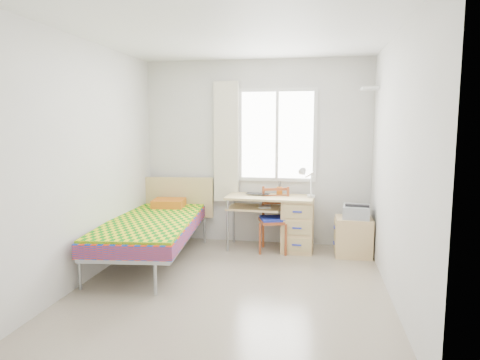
# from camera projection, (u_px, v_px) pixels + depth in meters

# --- Properties ---
(floor) EXTENTS (3.50, 3.50, 0.00)m
(floor) POSITION_uv_depth(u_px,v_px,m) (233.00, 285.00, 4.55)
(floor) COLOR #BCAD93
(floor) RESTS_ON ground
(ceiling) EXTENTS (3.50, 3.50, 0.00)m
(ceiling) POSITION_uv_depth(u_px,v_px,m) (232.00, 33.00, 4.21)
(ceiling) COLOR white
(ceiling) RESTS_ON wall_back
(wall_back) EXTENTS (3.20, 0.00, 3.20)m
(wall_back) POSITION_uv_depth(u_px,v_px,m) (256.00, 153.00, 6.09)
(wall_back) COLOR silver
(wall_back) RESTS_ON ground
(wall_left) EXTENTS (0.00, 3.50, 3.50)m
(wall_left) POSITION_uv_depth(u_px,v_px,m) (89.00, 162.00, 4.66)
(wall_left) COLOR silver
(wall_left) RESTS_ON ground
(wall_right) EXTENTS (0.00, 3.50, 3.50)m
(wall_right) POSITION_uv_depth(u_px,v_px,m) (396.00, 167.00, 4.11)
(wall_right) COLOR silver
(wall_right) RESTS_ON ground
(window) EXTENTS (1.10, 0.04, 1.30)m
(window) POSITION_uv_depth(u_px,v_px,m) (277.00, 135.00, 5.99)
(window) COLOR white
(window) RESTS_ON wall_back
(curtain) EXTENTS (0.35, 0.05, 1.70)m
(curtain) POSITION_uv_depth(u_px,v_px,m) (226.00, 142.00, 6.08)
(curtain) COLOR beige
(curtain) RESTS_ON wall_back
(floating_shelf) EXTENTS (0.20, 0.32, 0.03)m
(floating_shelf) POSITION_uv_depth(u_px,v_px,m) (370.00, 89.00, 5.38)
(floating_shelf) COLOR white
(floating_shelf) RESTS_ON wall_right
(bed) EXTENTS (1.22, 2.25, 0.94)m
(bed) POSITION_uv_depth(u_px,v_px,m) (154.00, 225.00, 5.33)
(bed) COLOR #989CA0
(bed) RESTS_ON floor
(desk) EXTENTS (1.19, 0.58, 0.73)m
(desk) POSITION_uv_depth(u_px,v_px,m) (293.00, 221.00, 5.79)
(desk) COLOR tan
(desk) RESTS_ON floor
(chair) EXTENTS (0.47, 0.47, 0.87)m
(chair) POSITION_uv_depth(u_px,v_px,m) (275.00, 215.00, 5.75)
(chair) COLOR brown
(chair) RESTS_ON floor
(cabinet) EXTENTS (0.47, 0.42, 0.50)m
(cabinet) POSITION_uv_depth(u_px,v_px,m) (353.00, 237.00, 5.56)
(cabinet) COLOR tan
(cabinet) RESTS_ON floor
(printer) EXTENTS (0.37, 0.42, 0.17)m
(printer) POSITION_uv_depth(u_px,v_px,m) (356.00, 211.00, 5.52)
(printer) COLOR #94969B
(printer) RESTS_ON cabinet
(laptop) EXTENTS (0.34, 0.24, 0.03)m
(laptop) POSITION_uv_depth(u_px,v_px,m) (257.00, 195.00, 5.84)
(laptop) COLOR black
(laptop) RESTS_ON desk
(pen_cup) EXTENTS (0.10, 0.10, 0.10)m
(pen_cup) POSITION_uv_depth(u_px,v_px,m) (280.00, 191.00, 5.95)
(pen_cup) COLOR orange
(pen_cup) RESTS_ON desk
(task_lamp) EXTENTS (0.23, 0.32, 0.41)m
(task_lamp) POSITION_uv_depth(u_px,v_px,m) (306.00, 179.00, 5.58)
(task_lamp) COLOR white
(task_lamp) RESTS_ON desk
(book) EXTENTS (0.18, 0.24, 0.02)m
(book) POSITION_uv_depth(u_px,v_px,m) (259.00, 206.00, 5.82)
(book) COLOR gray
(book) RESTS_ON desk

